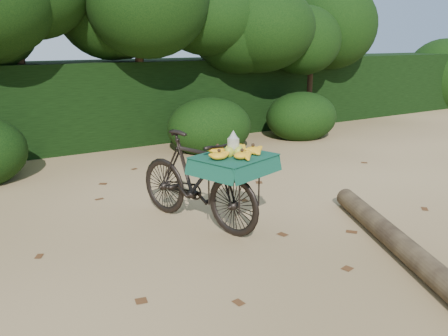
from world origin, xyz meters
TOP-DOWN VIEW (x-y plane):
  - ground at (0.00, 0.00)m, footprint 80.00×80.00m
  - vendor_bicycle at (-0.70, 0.82)m, footprint 1.24×2.04m
  - fallen_log at (0.68, -1.21)m, footprint 1.65×3.20m
  - hedge_backdrop at (0.00, 6.30)m, footprint 26.00×1.80m
  - tree_row at (-0.65, 5.50)m, footprint 14.50×2.00m
  - bush_clumps at (0.50, 4.30)m, footprint 8.80×1.70m
  - leaf_litter at (0.00, 0.65)m, footprint 7.00×7.30m

SIDE VIEW (x-z plane):
  - ground at x=0.00m, z-range 0.00..0.00m
  - leaf_litter at x=0.00m, z-range 0.00..0.01m
  - fallen_log at x=0.68m, z-range 0.00..0.25m
  - bush_clumps at x=0.50m, z-range 0.00..0.90m
  - vendor_bicycle at x=-0.70m, z-range 0.01..1.19m
  - hedge_backdrop at x=0.00m, z-range 0.00..1.80m
  - tree_row at x=-0.65m, z-range 0.00..4.00m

